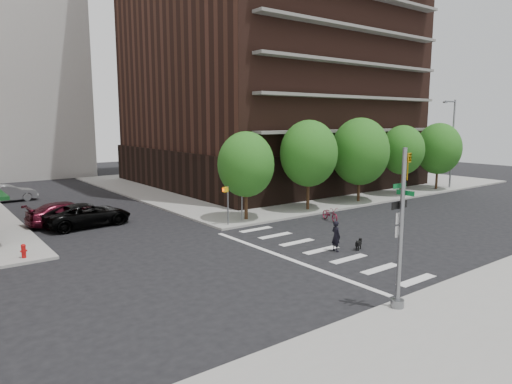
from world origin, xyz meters
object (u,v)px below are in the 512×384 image
Objects in this scene: scooter at (330,214)px; dog_walker at (336,236)px; traffic_signal at (401,241)px; pedestrian_far at (403,182)px; fire_hydrant at (24,250)px; parked_car_black at (88,215)px; parked_car_maroon at (68,213)px; parked_car_silver at (8,193)px.

dog_walker reaches higher than scooter.
traffic_signal reaches higher than pedestrian_far.
traffic_signal is 18.42m from fire_hydrant.
parked_car_black is 2.97× the size of scooter.
parked_car_maroon is (-5.94, 22.47, -1.91)m from traffic_signal.
traffic_signal is at bearing -56.74° from fire_hydrant.
fire_hydrant is (-10.03, 15.29, -2.15)m from traffic_signal.
pedestrian_far reaches higher than scooter.
fire_hydrant is at bearing -174.32° from scooter.
parked_car_black is 1.05× the size of parked_car_maroon.
pedestrian_far is at bearing -103.82° from parked_car_maroon.
parked_car_silver is 2.73× the size of dog_walker.
parked_car_maroon is 18.23m from scooter.
parked_car_silver is at bearing 102.53° from traffic_signal.
parked_car_silver is 36.82m from pedestrian_far.
parked_car_maroon is (-0.91, 1.36, -0.00)m from parked_car_black.
traffic_signal is at bearing -65.99° from pedestrian_far.
traffic_signal reaches higher than scooter.
pedestrian_far is (29.74, -3.74, 0.19)m from parked_car_black.
parked_car_black is 16.74m from scooter.
dog_walker is (8.99, -14.23, 0.06)m from parked_car_black.
pedestrian_far is (24.71, 17.37, -1.72)m from traffic_signal.
pedestrian_far reaches higher than dog_walker.
scooter reaches higher than fire_hydrant.
parked_car_black is 29.97m from pedestrian_far.
traffic_signal reaches higher than parked_car_black.
dog_walker is at bearing -74.28° from pedestrian_far.
scooter is (19.32, -2.85, -0.05)m from fire_hydrant.
scooter is at bearing -146.39° from parked_car_silver.
parked_car_silver reaches higher than scooter.
pedestrian_far is at bearing -121.92° from parked_car_silver.
pedestrian_far is (34.74, 2.08, 0.42)m from fire_hydrant.
fire_hydrant is 16.33m from dog_walker.
fire_hydrant is at bearing 66.71° from dog_walker.
scooter is 16.20m from pedestrian_far.
parked_car_black is at bearing 49.31° from fire_hydrant.
parked_car_silver is at bearing 6.12° from parked_car_black.
parked_car_black is 1.23× the size of parked_car_silver.
fire_hydrant is 8.26m from parked_car_maroon.
traffic_signal is 8.20× the size of fire_hydrant.
parked_car_maroon is at bearing 60.31° from fire_hydrant.
scooter is 1.13× the size of dog_walker.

